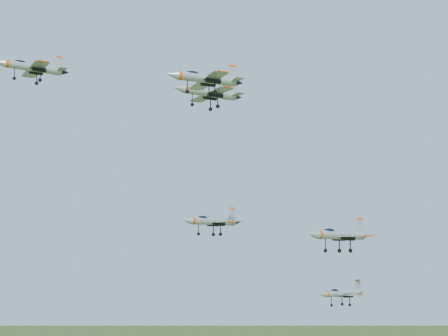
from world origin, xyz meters
name	(u,v)px	position (x,y,z in m)	size (l,w,h in m)	color
jet_lead	(32,67)	(-28.16, 11.34, 143.12)	(12.74, 10.58, 3.40)	#9FA6AC
jet_left_high	(208,92)	(-1.43, -1.79, 138.58)	(13.42, 11.16, 3.59)	#9FA6AC
jet_right_high	(205,78)	(-9.25, -18.83, 135.53)	(11.49, 9.44, 3.08)	#9FA6AC
jet_left_low	(211,221)	(4.22, 9.32, 117.79)	(12.79, 10.72, 3.43)	#9FA6AC
jet_right_low	(339,235)	(17.58, -11.16, 114.91)	(13.69, 11.46, 3.67)	#9FA6AC
jet_trail	(341,293)	(21.74, -5.62, 105.28)	(10.42, 8.68, 2.78)	#9FA6AC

